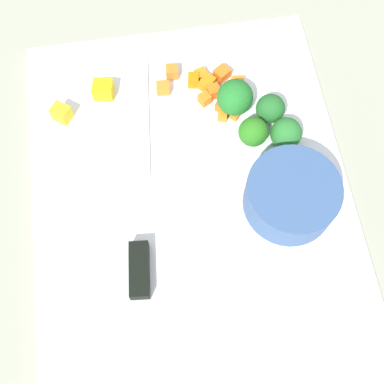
{
  "coord_description": "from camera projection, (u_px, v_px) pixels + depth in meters",
  "views": [
    {
      "loc": [
        0.21,
        -0.03,
        0.54
      ],
      "look_at": [
        0.0,
        0.0,
        0.02
      ],
      "focal_mm": 46.64,
      "sensor_mm": 36.0,
      "label": 1
    }
  ],
  "objects": [
    {
      "name": "carrot_dice_9",
      "position": [
        201.0,
        74.0,
        0.63
      ],
      "size": [
        0.02,
        0.02,
        0.01
      ],
      "primitive_type": "cube",
      "rotation": [
        0.0,
        0.0,
        0.27
      ],
      "color": "orange",
      "rests_on": "cutting_board"
    },
    {
      "name": "carrot_dice_6",
      "position": [
        205.0,
        99.0,
        0.61
      ],
      "size": [
        0.02,
        0.02,
        0.01
      ],
      "primitive_type": "cube",
      "rotation": [
        0.0,
        0.0,
        0.5
      ],
      "color": "orange",
      "rests_on": "cutting_board"
    },
    {
      "name": "carrot_dice_7",
      "position": [
        235.0,
        115.0,
        0.61
      ],
      "size": [
        0.01,
        0.01,
        0.01
      ],
      "primitive_type": "cube",
      "rotation": [
        0.0,
        0.0,
        0.83
      ],
      "color": "orange",
      "rests_on": "cutting_board"
    },
    {
      "name": "broccoli_floret_3",
      "position": [
        235.0,
        98.0,
        0.59
      ],
      "size": [
        0.04,
        0.04,
        0.05
      ],
      "color": "#8FB958",
      "rests_on": "cutting_board"
    },
    {
      "name": "carrot_dice_4",
      "position": [
        193.0,
        80.0,
        0.62
      ],
      "size": [
        0.02,
        0.02,
        0.01
      ],
      "primitive_type": "cube",
      "rotation": [
        0.0,
        0.0,
        1.39
      ],
      "color": "orange",
      "rests_on": "cutting_board"
    },
    {
      "name": "broccoli_floret_2",
      "position": [
        286.0,
        134.0,
        0.58
      ],
      "size": [
        0.04,
        0.04,
        0.04
      ],
      "color": "#90B459",
      "rests_on": "cutting_board"
    },
    {
      "name": "broccoli_floret_0",
      "position": [
        253.0,
        132.0,
        0.58
      ],
      "size": [
        0.03,
        0.03,
        0.04
      ],
      "color": "#94B261",
      "rests_on": "cutting_board"
    },
    {
      "name": "carrot_dice_0",
      "position": [
        222.0,
        74.0,
        0.63
      ],
      "size": [
        0.02,
        0.02,
        0.01
      ],
      "primitive_type": "cube",
      "rotation": [
        0.0,
        0.0,
        2.17
      ],
      "color": "orange",
      "rests_on": "cutting_board"
    },
    {
      "name": "prep_bowl",
      "position": [
        291.0,
        196.0,
        0.55
      ],
      "size": [
        0.1,
        0.1,
        0.05
      ],
      "primitive_type": "cylinder",
      "color": "#375485",
      "rests_on": "cutting_board"
    },
    {
      "name": "broccoli_floret_1",
      "position": [
        270.0,
        109.0,
        0.59
      ],
      "size": [
        0.03,
        0.03,
        0.04
      ],
      "color": "#92AC61",
      "rests_on": "cutting_board"
    },
    {
      "name": "pepper_dice_1",
      "position": [
        62.0,
        113.0,
        0.6
      ],
      "size": [
        0.03,
        0.03,
        0.02
      ],
      "primitive_type": "cube",
      "rotation": [
        0.0,
        0.0,
        0.92
      ],
      "color": "yellow",
      "rests_on": "cutting_board"
    },
    {
      "name": "carrot_dice_3",
      "position": [
        207.0,
        83.0,
        0.62
      ],
      "size": [
        0.02,
        0.02,
        0.01
      ],
      "primitive_type": "cube",
      "rotation": [
        0.0,
        0.0,
        2.41
      ],
      "color": "orange",
      "rests_on": "cutting_board"
    },
    {
      "name": "chef_knife",
      "position": [
        139.0,
        208.0,
        0.56
      ],
      "size": [
        0.31,
        0.05,
        0.02
      ],
      "rotation": [
        0.0,
        0.0,
        3.04
      ],
      "color": "silver",
      "rests_on": "cutting_board"
    },
    {
      "name": "carrot_dice_5",
      "position": [
        163.0,
        88.0,
        0.62
      ],
      "size": [
        0.01,
        0.02,
        0.01
      ],
      "primitive_type": "cube",
      "rotation": [
        0.0,
        0.0,
        1.48
      ],
      "color": "orange",
      "rests_on": "cutting_board"
    },
    {
      "name": "carrot_dice_8",
      "position": [
        237.0,
        84.0,
        0.62
      ],
      "size": [
        0.02,
        0.02,
        0.01
      ],
      "primitive_type": "cube",
      "rotation": [
        0.0,
        0.0,
        3.0
      ],
      "color": "orange",
      "rests_on": "cutting_board"
    },
    {
      "name": "cutting_board",
      "position": [
        192.0,
        197.0,
        0.58
      ],
      "size": [
        0.47,
        0.36,
        0.01
      ],
      "primitive_type": "cube",
      "color": "white",
      "rests_on": "ground_plane"
    },
    {
      "name": "ground_plane",
      "position": [
        192.0,
        199.0,
        0.58
      ],
      "size": [
        4.0,
        4.0,
        0.0
      ],
      "primitive_type": "plane",
      "color": "#999B86"
    },
    {
      "name": "pepper_dice_0",
      "position": [
        103.0,
        90.0,
        0.61
      ],
      "size": [
        0.03,
        0.03,
        0.02
      ],
      "primitive_type": "cube",
      "rotation": [
        0.0,
        0.0,
        1.36
      ],
      "color": "yellow",
      "rests_on": "cutting_board"
    },
    {
      "name": "carrot_dice_1",
      "position": [
        222.0,
        115.0,
        0.61
      ],
      "size": [
        0.02,
        0.02,
        0.01
      ],
      "primitive_type": "cube",
      "rotation": [
        0.0,
        0.0,
        2.85
      ],
      "color": "orange",
      "rests_on": "cutting_board"
    },
    {
      "name": "carrot_dice_11",
      "position": [
        222.0,
        106.0,
        0.61
      ],
      "size": [
        0.02,
        0.02,
        0.01
      ],
      "primitive_type": "cube",
      "rotation": [
        0.0,
        0.0,
        0.92
      ],
      "color": "orange",
      "rests_on": "cutting_board"
    },
    {
      "name": "carrot_dice_2",
      "position": [
        170.0,
        72.0,
        0.63
      ],
      "size": [
        0.02,
        0.02,
        0.02
      ],
      "primitive_type": "cube",
      "rotation": [
        0.0,
        0.0,
        1.49
      ],
      "color": "orange",
      "rests_on": "cutting_board"
    },
    {
      "name": "carrot_dice_10",
      "position": [
        213.0,
        91.0,
        0.62
      ],
      "size": [
        0.02,
        0.02,
        0.02
      ],
      "primitive_type": "cube",
      "rotation": [
        0.0,
        0.0,
        1.73
      ],
      "color": "orange",
      "rests_on": "cutting_board"
    }
  ]
}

